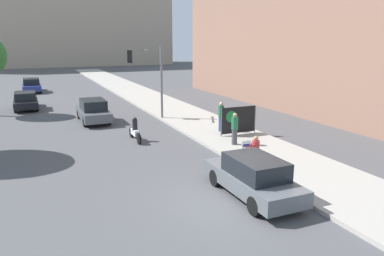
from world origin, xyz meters
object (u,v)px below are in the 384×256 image
at_px(seated_protester, 256,149).
at_px(traffic_light_pole, 149,70).
at_px(car_on_road_midblock, 26,101).
at_px(parked_car_curbside, 253,177).
at_px(jogger_on_sidewalk, 235,129).
at_px(pedestrian_behind, 221,116).
at_px(protest_banner, 238,120).
at_px(car_on_road_nearest, 93,111).
at_px(motorcycle_on_road, 135,131).
at_px(car_on_road_distant, 32,85).

height_order(seated_protester, traffic_light_pole, traffic_light_pole).
height_order(traffic_light_pole, car_on_road_midblock, traffic_light_pole).
height_order(parked_car_curbside, car_on_road_midblock, parked_car_curbside).
relative_size(seated_protester, parked_car_curbside, 0.27).
relative_size(jogger_on_sidewalk, pedestrian_behind, 0.95).
relative_size(seated_protester, pedestrian_behind, 0.69).
height_order(pedestrian_behind, parked_car_curbside, pedestrian_behind).
height_order(seated_protester, pedestrian_behind, pedestrian_behind).
bearing_deg(protest_banner, car_on_road_midblock, 127.25).
relative_size(seated_protester, car_on_road_midblock, 0.28).
bearing_deg(car_on_road_nearest, traffic_light_pole, -14.23).
height_order(protest_banner, parked_car_curbside, protest_banner).
xyz_separation_m(parked_car_curbside, motorcycle_on_road, (-1.80, 9.00, -0.17)).
bearing_deg(car_on_road_nearest, car_on_road_distant, 101.24).
distance_m(seated_protester, parked_car_curbside, 3.34).
bearing_deg(pedestrian_behind, parked_car_curbside, 160.99).
height_order(pedestrian_behind, motorcycle_on_road, pedestrian_behind).
relative_size(parked_car_curbside, car_on_road_distant, 1.00).
xyz_separation_m(car_on_road_nearest, motorcycle_on_road, (1.26, -5.90, -0.20)).
distance_m(jogger_on_sidewalk, car_on_road_midblock, 18.86).
bearing_deg(protest_banner, car_on_road_distant, 112.39).
bearing_deg(car_on_road_midblock, car_on_road_distant, 86.44).
bearing_deg(car_on_road_midblock, seated_protester, -64.45).
xyz_separation_m(jogger_on_sidewalk, traffic_light_pole, (-1.91, 8.31, 2.44)).
bearing_deg(seated_protester, car_on_road_midblock, 123.01).
relative_size(seated_protester, jogger_on_sidewalk, 0.72).
height_order(jogger_on_sidewalk, parked_car_curbside, jogger_on_sidewalk).
distance_m(seated_protester, protest_banner, 5.01).
bearing_deg(jogger_on_sidewalk, traffic_light_pole, -64.87).
bearing_deg(motorcycle_on_road, car_on_road_nearest, 102.02).
relative_size(pedestrian_behind, car_on_road_nearest, 0.39).
bearing_deg(protest_banner, pedestrian_behind, 114.89).
bearing_deg(car_on_road_distant, car_on_road_midblock, -93.56).
bearing_deg(motorcycle_on_road, car_on_road_distant, 101.43).
bearing_deg(jogger_on_sidewalk, car_on_road_distant, -59.08).
relative_size(protest_banner, traffic_light_pole, 0.46).
height_order(seated_protester, car_on_road_midblock, car_on_road_midblock).
xyz_separation_m(car_on_road_nearest, car_on_road_distant, (-3.48, 17.52, -0.03)).
xyz_separation_m(seated_protester, protest_banner, (1.86, 4.65, 0.22)).
height_order(pedestrian_behind, car_on_road_distant, pedestrian_behind).
relative_size(protest_banner, car_on_road_midblock, 0.54).
distance_m(car_on_road_nearest, motorcycle_on_road, 6.04).
relative_size(seated_protester, protest_banner, 0.53).
height_order(parked_car_curbside, motorcycle_on_road, parked_car_curbside).
height_order(traffic_light_pole, car_on_road_nearest, traffic_light_pole).
xyz_separation_m(jogger_on_sidewalk, motorcycle_on_road, (-4.34, 3.34, -0.44)).
bearing_deg(protest_banner, jogger_on_sidewalk, -125.73).
relative_size(pedestrian_behind, protest_banner, 0.77).
bearing_deg(protest_banner, traffic_light_pole, 115.56).
distance_m(pedestrian_behind, protest_banner, 1.22).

